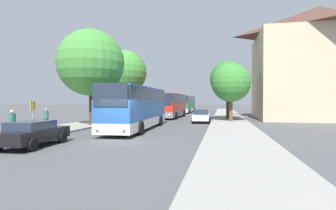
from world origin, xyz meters
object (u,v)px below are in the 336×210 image
object	(u,v)px
tree_left_near	(125,72)
tree_left_far	(91,63)
bus_front	(137,107)
bus_middle	(171,105)
tree_right_near	(231,83)
bus_rear	(186,104)
parked_car_right_near	(201,116)
pedestrian_waiting_far	(12,125)
bus_stop_sign	(33,113)
parked_car_left_curb	(33,133)
pedestrian_waiting_near	(46,118)
tree_right_mid	(228,79)

from	to	relation	value
tree_left_near	tree_left_far	size ratio (longest dim) A/B	1.05
tree_left_near	tree_left_far	xyz separation A→B (m)	(1.37, -12.31, -0.44)
bus_front	tree_left_near	world-z (taller)	tree_left_near
bus_middle	tree_left_near	size ratio (longest dim) A/B	1.12
bus_front	tree_right_near	xyz separation A→B (m)	(7.94, 9.13, 2.56)
bus_rear	parked_car_right_near	distance (m)	23.52
parked_car_right_near	pedestrian_waiting_far	world-z (taller)	pedestrian_waiting_far
bus_stop_sign	bus_middle	bearing A→B (deg)	75.30
bus_rear	pedestrian_waiting_far	world-z (taller)	bus_rear
pedestrian_waiting_far	parked_car_right_near	bearing A→B (deg)	116.33
bus_middle	parked_car_left_curb	world-z (taller)	bus_middle
parked_car_right_near	bus_stop_sign	bearing A→B (deg)	51.76
tree_left_near	parked_car_left_curb	bearing A→B (deg)	-80.84
bus_middle	bus_rear	distance (m)	15.67
pedestrian_waiting_near	pedestrian_waiting_far	distance (m)	6.66
bus_rear	parked_car_right_near	size ratio (longest dim) A/B	2.88
bus_middle	parked_car_left_curb	xyz separation A→B (m)	(-2.76, -24.25, -1.07)
bus_middle	bus_stop_sign	bearing A→B (deg)	-103.52
pedestrian_waiting_far	tree_right_near	distance (m)	21.65
tree_left_far	parked_car_right_near	bearing A→B (deg)	32.18
parked_car_left_curb	tree_left_far	world-z (taller)	tree_left_far
tree_right_near	pedestrian_waiting_near	bearing A→B (deg)	-144.74
tree_left_near	tree_right_near	size ratio (longest dim) A/B	1.45
parked_car_left_curb	tree_left_far	bearing A→B (deg)	99.09
parked_car_left_curb	pedestrian_waiting_far	xyz separation A→B (m)	(-2.20, 1.05, 0.30)
bus_rear	parked_car_left_curb	bearing A→B (deg)	-93.03
bus_stop_sign	tree_left_far	xyz separation A→B (m)	(0.37, 7.31, 4.39)
parked_car_left_curb	tree_left_near	world-z (taller)	tree_left_near
pedestrian_waiting_near	tree_right_mid	size ratio (longest dim) A/B	0.22
pedestrian_waiting_far	tree_right_near	xyz separation A→B (m)	(12.92, 17.04, 3.40)
tree_left_near	tree_right_near	xyz separation A→B (m)	(14.43, -4.93, -1.97)
parked_car_left_curb	parked_car_right_near	distance (m)	18.52
pedestrian_waiting_far	tree_left_near	bearing A→B (deg)	151.78
tree_right_mid	tree_left_far	bearing A→B (deg)	-140.69
bus_rear	tree_right_mid	xyz separation A→B (m)	(7.78, -18.72, 3.32)
parked_car_left_curb	bus_stop_sign	bearing A→B (deg)	125.40
bus_rear	tree_left_far	xyz separation A→B (m)	(-5.02, -29.21, 4.17)
bus_front	pedestrian_waiting_far	bearing A→B (deg)	-124.12
tree_left_near	bus_rear	bearing A→B (deg)	69.28
bus_stop_sign	tree_left_near	distance (m)	20.23
bus_stop_sign	tree_right_mid	distance (m)	22.42
bus_rear	bus_stop_sign	distance (m)	36.92
pedestrian_waiting_near	tree_right_near	world-z (taller)	tree_right_near
tree_right_mid	bus_front	bearing A→B (deg)	-122.13
bus_stop_sign	tree_left_near	xyz separation A→B (m)	(-1.00, 19.62, 4.83)
bus_front	parked_car_left_curb	xyz separation A→B (m)	(-2.78, -8.96, -1.15)
parked_car_left_curb	tree_left_near	distance (m)	24.00
parked_car_right_near	pedestrian_waiting_far	xyz separation A→B (m)	(-9.73, -15.87, 0.27)
bus_middle	tree_left_far	bearing A→B (deg)	-109.46
bus_middle	parked_car_right_near	xyz separation A→B (m)	(4.77, -7.33, -1.04)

